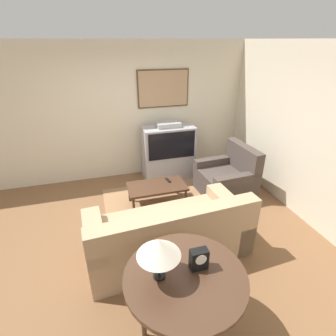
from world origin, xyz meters
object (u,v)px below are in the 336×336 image
at_px(console_table, 185,281).
at_px(mantel_clock, 199,259).
at_px(table_lamp, 159,248).
at_px(tv, 168,152).
at_px(coffee_table, 157,187).
at_px(couch, 169,235).
at_px(armchair, 227,179).

bearing_deg(console_table, mantel_clock, 19.73).
bearing_deg(table_lamp, tv, 72.31).
bearing_deg(coffee_table, couch, -96.46).
bearing_deg(couch, console_table, 77.53).
xyz_separation_m(tv, couch, (-0.63, -2.17, -0.26)).
distance_m(tv, coffee_table, 1.11).
bearing_deg(armchair, couch, -54.75).
bearing_deg(table_lamp, couch, 69.19).
height_order(couch, mantel_clock, mantel_clock).
xyz_separation_m(armchair, mantel_clock, (-1.54, -2.26, 0.60)).
bearing_deg(armchair, mantel_clock, -37.64).
relative_size(armchair, coffee_table, 0.98).
xyz_separation_m(tv, mantel_clock, (-0.66, -3.23, 0.33)).
xyz_separation_m(couch, armchair, (1.51, 1.21, -0.01)).
relative_size(table_lamp, mantel_clock, 2.05).
height_order(couch, table_lamp, table_lamp).
relative_size(couch, armchair, 2.22).
height_order(table_lamp, mantel_clock, table_lamp).
bearing_deg(armchair, table_lamp, -43.59).
height_order(armchair, console_table, armchair).
distance_m(armchair, mantel_clock, 2.80).
distance_m(armchair, table_lamp, 3.08).
relative_size(couch, console_table, 1.98).
relative_size(armchair, console_table, 0.89).
bearing_deg(tv, coffee_table, -116.98).
relative_size(console_table, mantel_clock, 5.39).
height_order(tv, couch, tv).
height_order(coffee_table, mantel_clock, mantel_clock).
xyz_separation_m(coffee_table, console_table, (-0.31, -2.32, 0.39)).
height_order(tv, armchair, tv).
bearing_deg(tv, couch, -106.14).
bearing_deg(table_lamp, armchair, 49.87).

